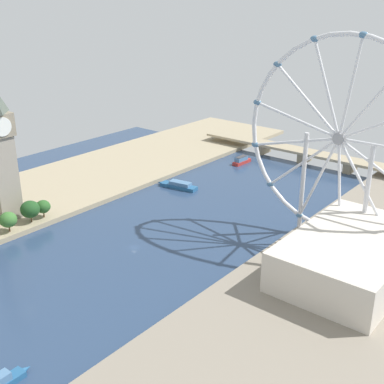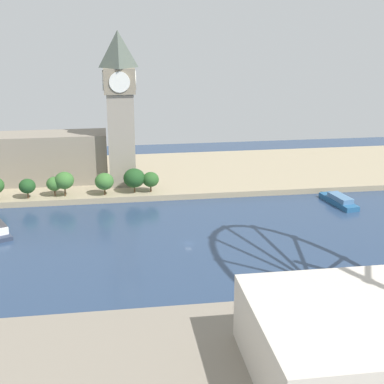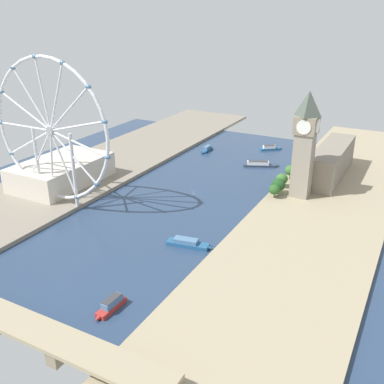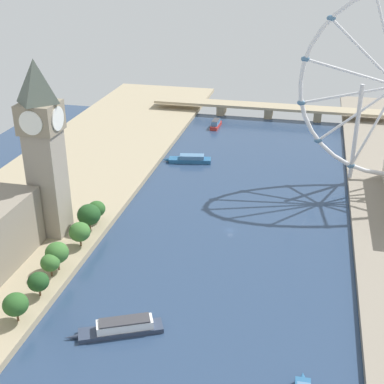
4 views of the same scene
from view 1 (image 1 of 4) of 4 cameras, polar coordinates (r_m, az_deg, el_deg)
ground_plane at (r=271.27m, az=-6.60°, el=-6.27°), size 375.53×375.53×0.00m
riverbank_left at (r=346.14m, az=-18.60°, el=-0.73°), size 90.00×520.00×3.00m
riverbank_right at (r=218.47m, az=13.18°, el=-13.79°), size 90.00×520.00×3.00m
ferris_wheel at (r=266.09m, az=16.35°, el=5.73°), size 105.41×3.20×107.10m
riverside_hall at (r=246.60m, az=17.74°, el=-6.91°), size 49.49×79.79×19.29m
river_bridge at (r=414.63m, az=12.70°, el=4.33°), size 187.53×16.28×9.44m
tour_boat_2 at (r=403.62m, az=5.70°, el=3.59°), size 5.97×21.41×6.10m
tour_boat_4 at (r=349.99m, az=-1.55°, el=0.76°), size 31.69×11.68×4.95m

